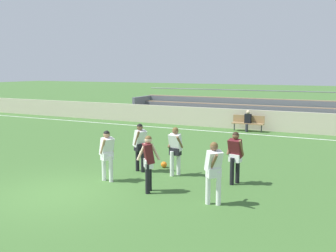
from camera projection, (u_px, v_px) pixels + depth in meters
The scene contains 13 objects.
ground_plane at pixel (57, 194), 10.85m from camera, with size 160.00×160.00×0.00m, color #3D662D.
field_line_sideline at pixel (209, 131), 21.90m from camera, with size 44.00×0.12×0.01m, color white.
sideline_wall at pixel (218, 118), 23.16m from camera, with size 48.00×0.16×1.18m, color beige.
bleacher_stand at pixel (285, 112), 23.78m from camera, with size 20.46×2.87×2.11m.
bench_far_left at pixel (248, 122), 21.77m from camera, with size 1.80×0.40×0.90m.
spectator_seated at pixel (248, 119), 21.64m from camera, with size 0.36×0.42×1.21m.
player_white_deep_cover at pixel (140, 143), 13.11m from camera, with size 0.48×0.57×1.67m.
player_white_pressing_high at pixel (175, 147), 12.63m from camera, with size 0.48×0.53×1.62m.
player_dark_challenging at pixel (235, 153), 11.68m from camera, with size 0.52×0.43×1.62m.
player_white_dropping_back at pixel (214, 168), 9.88m from camera, with size 0.52×0.69×1.66m.
player_white_overlapping at pixel (107, 151), 11.98m from camera, with size 0.48×0.59×1.62m.
player_dark_wide_right at pixel (148, 159), 10.90m from camera, with size 0.63×0.49×1.65m.
soccer_ball at pixel (164, 165), 13.76m from camera, with size 0.22×0.22×0.22m, color orange.
Camera 1 is at (7.45, -7.97, 3.50)m, focal length 41.06 mm.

